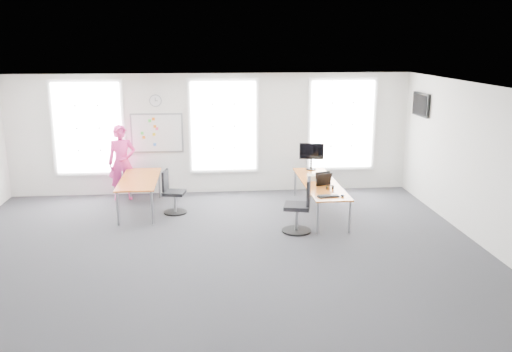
{
  "coord_description": "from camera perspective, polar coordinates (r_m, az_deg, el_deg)",
  "views": [
    {
      "loc": [
        -0.13,
        -9.42,
        3.8
      ],
      "look_at": [
        0.85,
        1.2,
        1.1
      ],
      "focal_mm": 38.0,
      "sensor_mm": 36.0,
      "label": 1
    }
  ],
  "objects": [
    {
      "name": "lens_cap",
      "position": [
        11.41,
        8.15,
        -1.67
      ],
      "size": [
        0.08,
        0.08,
        0.01
      ],
      "primitive_type": "cylinder",
      "rotation": [
        0.0,
        0.0,
        0.35
      ],
      "color": "black",
      "rests_on": "desk_right"
    },
    {
      "name": "whiteboard",
      "position": [
        13.64,
        -10.39,
        4.47
      ],
      "size": [
        1.2,
        0.03,
        0.9
      ],
      "primitive_type": "cube",
      "color": "white",
      "rests_on": "wall_back"
    },
    {
      "name": "laptop_sleeve",
      "position": [
        11.87,
        7.13,
        -0.32
      ],
      "size": [
        0.37,
        0.3,
        0.29
      ],
      "rotation": [
        0.0,
        0.0,
        0.32
      ],
      "color": "black",
      "rests_on": "desk_right"
    },
    {
      "name": "tv",
      "position": [
        13.51,
        16.98,
        7.21
      ],
      "size": [
        0.06,
        0.9,
        0.55
      ],
      "primitive_type": "cube",
      "color": "black",
      "rests_on": "wall_right"
    },
    {
      "name": "chair_left",
      "position": [
        12.26,
        -8.82,
        -1.93
      ],
      "size": [
        0.52,
        0.52,
        0.98
      ],
      "rotation": [
        0.0,
        0.0,
        1.38
      ],
      "color": "black",
      "rests_on": "ground"
    },
    {
      "name": "paper_stack",
      "position": [
        12.33,
        6.19,
        -0.15
      ],
      "size": [
        0.36,
        0.29,
        0.11
      ],
      "primitive_type": "cube",
      "rotation": [
        0.0,
        0.0,
        -0.14
      ],
      "color": "#F6E5C3",
      "rests_on": "desk_right"
    },
    {
      "name": "desk_right",
      "position": [
        12.16,
        6.75,
        -0.88
      ],
      "size": [
        0.77,
        2.89,
        0.7
      ],
      "color": "#C66526",
      "rests_on": "ground"
    },
    {
      "name": "wall_right",
      "position": [
        10.97,
        22.73,
        0.99
      ],
      "size": [
        0.0,
        10.0,
        10.0
      ],
      "primitive_type": "plane",
      "rotation": [
        1.57,
        0.0,
        -1.57
      ],
      "color": "white",
      "rests_on": "ground"
    },
    {
      "name": "monitor",
      "position": [
        13.24,
        5.86,
        2.34
      ],
      "size": [
        0.58,
        0.24,
        0.65
      ],
      "rotation": [
        0.0,
        0.0,
        -0.22
      ],
      "color": "black",
      "rests_on": "desk_right"
    },
    {
      "name": "mouse",
      "position": [
        11.11,
        9.09,
        -2.05
      ],
      "size": [
        0.11,
        0.14,
        0.05
      ],
      "primitive_type": "ellipsoid",
      "rotation": [
        0.0,
        0.0,
        0.31
      ],
      "color": "black",
      "rests_on": "desk_right"
    },
    {
      "name": "keyboard",
      "position": [
        11.06,
        7.62,
        -2.13
      ],
      "size": [
        0.46,
        0.23,
        0.02
      ],
      "primitive_type": "cube",
      "rotation": [
        0.0,
        0.0,
        0.19
      ],
      "color": "black",
      "rests_on": "desk_right"
    },
    {
      "name": "window_mid",
      "position": [
        13.56,
        -3.43,
        5.27
      ],
      "size": [
        1.6,
        0.06,
        2.2
      ],
      "primitive_type": "cube",
      "color": "white",
      "rests_on": "wall_back"
    },
    {
      "name": "headphones",
      "position": [
        11.61,
        7.77,
        -1.19
      ],
      "size": [
        0.16,
        0.08,
        0.09
      ],
      "rotation": [
        0.0,
        0.0,
        -0.14
      ],
      "color": "black",
      "rests_on": "desk_right"
    },
    {
      "name": "wall_clock",
      "position": [
        13.53,
        -10.54,
        7.81
      ],
      "size": [
        0.3,
        0.04,
        0.3
      ],
      "primitive_type": "cylinder",
      "rotation": [
        1.57,
        0.0,
        0.0
      ],
      "color": "gray",
      "rests_on": "wall_back"
    },
    {
      "name": "window_right",
      "position": [
        13.98,
        9.01,
        5.39
      ],
      "size": [
        1.6,
        0.06,
        2.2
      ],
      "primitive_type": "cube",
      "color": "white",
      "rests_on": "wall_back"
    },
    {
      "name": "floor",
      "position": [
        10.16,
        -4.21,
        -7.8
      ],
      "size": [
        10.0,
        10.0,
        0.0
      ],
      "primitive_type": "plane",
      "color": "#29292E",
      "rests_on": "ground"
    },
    {
      "name": "chair_right",
      "position": [
        10.95,
        4.67,
        -3.46
      ],
      "size": [
        0.61,
        0.61,
        1.11
      ],
      "rotation": [
        0.0,
        0.0,
        -1.81
      ],
      "color": "black",
      "rests_on": "ground"
    },
    {
      "name": "window_left",
      "position": [
        13.86,
        -17.25,
        4.84
      ],
      "size": [
        1.6,
        0.06,
        2.2
      ],
      "primitive_type": "cube",
      "color": "white",
      "rests_on": "wall_back"
    },
    {
      "name": "desk_left",
      "position": [
        12.47,
        -12.17,
        -0.54
      ],
      "size": [
        0.83,
        2.08,
        0.76
      ],
      "color": "#C66526",
      "rests_on": "ground"
    },
    {
      "name": "wall_front",
      "position": [
        5.89,
        -3.64,
        -8.79
      ],
      "size": [
        10.0,
        0.0,
        10.0
      ],
      "primitive_type": "plane",
      "rotation": [
        -1.57,
        0.0,
        0.0
      ],
      "color": "white",
      "rests_on": "ground"
    },
    {
      "name": "ceiling",
      "position": [
        9.46,
        -4.54,
        9.31
      ],
      "size": [
        10.0,
        10.0,
        0.0
      ],
      "primitive_type": "plane",
      "rotation": [
        3.14,
        0.0,
        0.0
      ],
      "color": "white",
      "rests_on": "ground"
    },
    {
      "name": "person",
      "position": [
        13.46,
        -13.93,
        1.39
      ],
      "size": [
        0.72,
        0.53,
        1.82
      ],
      "primitive_type": "imported",
      "rotation": [
        0.0,
        0.0,
        0.14
      ],
      "color": "#E4338A",
      "rests_on": "ground"
    },
    {
      "name": "wall_back",
      "position": [
        13.62,
        -4.69,
        4.43
      ],
      "size": [
        10.0,
        0.0,
        10.0
      ],
      "primitive_type": "plane",
      "rotation": [
        1.57,
        0.0,
        0.0
      ],
      "color": "white",
      "rests_on": "ground"
    }
  ]
}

